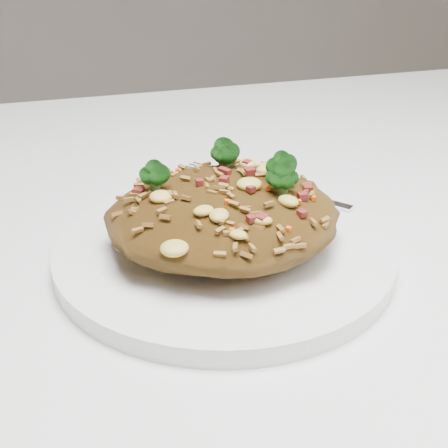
{
  "coord_description": "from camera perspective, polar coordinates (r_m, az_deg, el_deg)",
  "views": [
    {
      "loc": [
        -0.19,
        -0.43,
        0.98
      ],
      "look_at": [
        -0.08,
        -0.05,
        0.78
      ],
      "focal_mm": 50.0,
      "sensor_mm": 36.0,
      "label": 1
    }
  ],
  "objects": [
    {
      "name": "plate",
      "position": [
        0.45,
        0.0,
        -2.48
      ],
      "size": [
        0.24,
        0.24,
        0.01
      ],
      "primitive_type": "cylinder",
      "color": "white",
      "rests_on": "dining_table"
    },
    {
      "name": "dining_table",
      "position": [
        0.57,
        6.2,
        -7.26
      ],
      "size": [
        1.2,
        0.8,
        0.75
      ],
      "color": "white",
      "rests_on": "ground"
    },
    {
      "name": "fork",
      "position": [
        0.53,
        4.35,
        3.32
      ],
      "size": [
        0.12,
        0.13,
        0.0
      ],
      "rotation": [
        0.0,
        0.0,
        -0.87
      ],
      "color": "silver",
      "rests_on": "plate"
    },
    {
      "name": "fried_rice",
      "position": [
        0.43,
        0.07,
        1.8
      ],
      "size": [
        0.16,
        0.15,
        0.06
      ],
      "color": "brown",
      "rests_on": "plate"
    }
  ]
}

